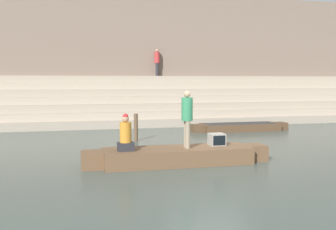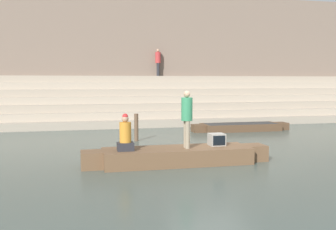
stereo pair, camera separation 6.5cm
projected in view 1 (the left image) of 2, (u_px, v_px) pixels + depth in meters
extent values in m
plane|color=#47544C|center=(210.00, 159.00, 12.62)|extent=(120.00, 120.00, 0.00)
cube|color=tan|center=(147.00, 120.00, 23.23)|extent=(36.00, 4.49, 0.41)
cube|color=#B2A28D|center=(146.00, 113.00, 23.50)|extent=(36.00, 3.85, 0.41)
cube|color=tan|center=(145.00, 106.00, 23.78)|extent=(36.00, 3.21, 0.41)
cube|color=#B2A28D|center=(144.00, 99.00, 24.05)|extent=(36.00, 2.57, 0.41)
cube|color=tan|center=(143.00, 92.00, 24.33)|extent=(36.00, 1.93, 0.41)
cube|color=#B2A28D|center=(142.00, 86.00, 24.60)|extent=(36.00, 1.28, 0.41)
cube|color=tan|center=(141.00, 79.00, 24.88)|extent=(36.00, 0.64, 0.41)
cube|color=#7F6B5B|center=(139.00, 57.00, 25.65)|extent=(34.20, 1.20, 8.13)
cube|color=#4C4037|center=(140.00, 115.00, 25.37)|extent=(34.20, 0.12, 0.60)
cube|color=brown|center=(177.00, 156.00, 11.93)|extent=(4.47, 1.31, 0.49)
cube|color=tan|center=(177.00, 149.00, 11.91)|extent=(4.12, 1.21, 0.05)
cube|color=brown|center=(254.00, 152.00, 12.53)|extent=(0.63, 0.72, 0.49)
cube|color=brown|center=(92.00, 160.00, 11.33)|extent=(0.63, 0.72, 0.49)
cylinder|color=olive|center=(151.00, 148.00, 12.49)|extent=(2.30, 0.04, 0.04)
cylinder|color=gray|center=(186.00, 134.00, 11.93)|extent=(0.14, 0.14, 0.83)
cylinder|color=gray|center=(188.00, 135.00, 11.75)|extent=(0.14, 0.14, 0.83)
cylinder|color=#338456|center=(187.00, 109.00, 11.78)|extent=(0.34, 0.34, 0.70)
sphere|color=tan|center=(187.00, 94.00, 11.74)|extent=(0.20, 0.20, 0.20)
cube|color=#28282D|center=(126.00, 147.00, 11.41)|extent=(0.47, 0.37, 0.24)
cylinder|color=orange|center=(126.00, 132.00, 11.37)|extent=(0.34, 0.34, 0.59)
sphere|color=tan|center=(125.00, 119.00, 11.34)|extent=(0.20, 0.20, 0.20)
sphere|color=red|center=(125.00, 116.00, 11.33)|extent=(0.17, 0.17, 0.17)
cube|color=#9E998E|center=(217.00, 139.00, 12.35)|extent=(0.47, 0.44, 0.38)
cube|color=black|center=(219.00, 140.00, 12.13)|extent=(0.39, 0.02, 0.30)
cube|color=brown|center=(240.00, 127.00, 19.96)|extent=(3.97, 1.33, 0.36)
cube|color=#2D2D2D|center=(240.00, 124.00, 19.94)|extent=(3.65, 1.23, 0.05)
cube|color=brown|center=(280.00, 126.00, 20.49)|extent=(0.56, 0.73, 0.36)
cube|color=brown|center=(197.00, 128.00, 19.42)|extent=(0.56, 0.73, 0.36)
cylinder|color=brown|center=(136.00, 127.00, 16.43)|extent=(0.17, 0.17, 1.15)
cylinder|color=#28282D|center=(157.00, 69.00, 25.16)|extent=(0.14, 0.14, 0.83)
cylinder|color=#28282D|center=(157.00, 69.00, 24.98)|extent=(0.14, 0.14, 0.83)
cylinder|color=#B23333|center=(157.00, 58.00, 25.01)|extent=(0.34, 0.34, 0.69)
sphere|color=tan|center=(157.00, 51.00, 24.97)|extent=(0.20, 0.20, 0.20)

